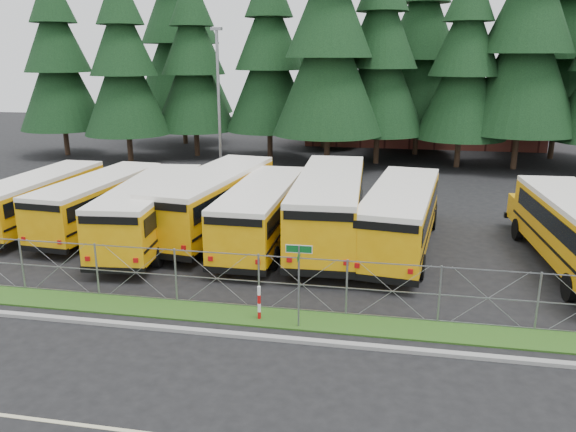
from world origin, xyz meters
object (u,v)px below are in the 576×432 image
object	(u,v)px
bus_4	(264,214)
bus_east	(575,234)
light_standard	(219,102)
bus_1	(104,203)
bus_6	(401,218)
bus_0	(44,200)
street_sign	(299,269)
bus_2	(154,212)
striped_bollard	(259,303)
bus_5	(330,208)
bus_3	(217,202)

from	to	relation	value
bus_4	bus_east	size ratio (longest dim) A/B	0.96
bus_4	light_standard	bearing A→B (deg)	116.39
bus_4	light_standard	world-z (taller)	light_standard
bus_1	light_standard	distance (m)	11.92
bus_6	bus_east	size ratio (longest dim) A/B	0.99
bus_0	street_sign	world-z (taller)	street_sign
bus_2	bus_6	size ratio (longest dim) A/B	0.98
bus_6	bus_east	bearing A→B (deg)	-2.31
bus_1	bus_6	world-z (taller)	bus_6
bus_4	striped_bollard	size ratio (longest dim) A/B	9.04
bus_0	bus_6	world-z (taller)	bus_6
bus_4	bus_5	world-z (taller)	bus_5
bus_0	bus_1	distance (m)	3.32
bus_5	light_standard	size ratio (longest dim) A/B	1.22
bus_3	bus_east	size ratio (longest dim) A/B	1.03
bus_2	street_sign	bearing A→B (deg)	-47.56
street_sign	striped_bollard	bearing A→B (deg)	168.00
bus_5	bus_east	size ratio (longest dim) A/B	1.09
bus_3	bus_6	distance (m)	8.94
bus_2	bus_east	bearing A→B (deg)	-5.87
bus_6	bus_east	world-z (taller)	bus_east
bus_4	bus_east	world-z (taller)	bus_east
bus_3	striped_bollard	size ratio (longest dim) A/B	9.73
bus_6	street_sign	distance (m)	8.92
bus_2	bus_east	xyz separation A→B (m)	(18.17, -0.20, 0.04)
bus_3	bus_east	bearing A→B (deg)	-0.88
street_sign	bus_0	bearing A→B (deg)	148.91
bus_4	light_standard	size ratio (longest dim) A/B	1.07
bus_3	bus_4	bearing A→B (deg)	-18.74
bus_0	bus_5	size ratio (longest dim) A/B	0.83
bus_1	bus_east	world-z (taller)	bus_east
bus_3	bus_6	world-z (taller)	bus_3
bus_2	striped_bollard	bearing A→B (deg)	-51.72
bus_4	street_sign	world-z (taller)	bus_4
street_sign	bus_3	bearing A→B (deg)	121.02
bus_2	light_standard	world-z (taller)	light_standard
bus_3	street_sign	xyz separation A→B (m)	(5.62, -9.35, 0.50)
bus_4	bus_1	bearing A→B (deg)	175.76
bus_6	street_sign	world-z (taller)	bus_6
bus_3	bus_east	xyz separation A→B (m)	(15.76, -2.23, -0.04)
bus_0	bus_4	xyz separation A→B (m)	(11.68, -0.77, 0.09)
bus_2	bus_east	world-z (taller)	bus_east
bus_2	bus_6	bearing A→B (deg)	-0.33
bus_3	bus_1	bearing A→B (deg)	-166.65
bus_1	bus_east	xyz separation A→B (m)	(21.45, -1.62, 0.14)
bus_3	bus_4	xyz separation A→B (m)	(2.67, -1.30, -0.11)
bus_0	bus_3	distance (m)	9.03
bus_5	street_sign	distance (m)	8.90
bus_2	bus_4	world-z (taller)	bus_2
bus_4	bus_5	bearing A→B (deg)	16.31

